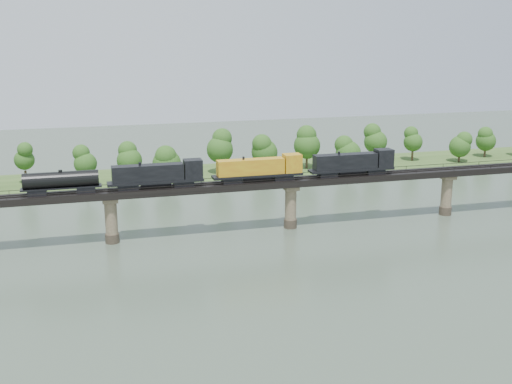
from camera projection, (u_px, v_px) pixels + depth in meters
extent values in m
plane|color=#394939|center=(341.00, 275.00, 119.19)|extent=(400.00, 400.00, 0.00)
cube|color=#355220|center=(235.00, 173.00, 198.36)|extent=(300.00, 24.00, 1.60)
cylinder|color=#473A2D|center=(112.00, 238.00, 136.72)|extent=(3.00, 3.00, 2.00)
cylinder|color=#857556|center=(111.00, 218.00, 135.59)|extent=(2.60, 2.60, 9.00)
cube|color=#857556|center=(110.00, 200.00, 134.59)|extent=(3.20, 3.20, 1.00)
cylinder|color=#473A2D|center=(290.00, 223.00, 146.95)|extent=(3.00, 3.00, 2.00)
cylinder|color=#857556|center=(291.00, 204.00, 145.82)|extent=(2.60, 2.60, 9.00)
cube|color=#857556|center=(291.00, 187.00, 144.82)|extent=(3.20, 3.20, 1.00)
cylinder|color=#473A2D|center=(445.00, 211.00, 157.18)|extent=(3.00, 3.00, 2.00)
cylinder|color=#857556|center=(447.00, 193.00, 156.06)|extent=(2.60, 2.60, 9.00)
cube|color=#857556|center=(448.00, 177.00, 155.05)|extent=(3.20, 3.20, 1.00)
cube|color=black|center=(291.00, 182.00, 144.51)|extent=(220.00, 5.00, 1.50)
cube|color=black|center=(292.00, 179.00, 143.60)|extent=(220.00, 0.12, 0.16)
cube|color=black|center=(290.00, 178.00, 145.00)|extent=(220.00, 0.12, 0.16)
cube|color=black|center=(294.00, 178.00, 141.91)|extent=(220.00, 0.10, 0.10)
cube|color=black|center=(288.00, 174.00, 146.39)|extent=(220.00, 0.10, 0.10)
cube|color=black|center=(294.00, 180.00, 141.99)|extent=(0.08, 0.08, 0.70)
cube|color=black|center=(288.00, 175.00, 146.47)|extent=(0.08, 0.08, 0.70)
cylinder|color=#382619|center=(26.00, 177.00, 181.34)|extent=(0.70, 0.70, 3.71)
sphere|color=#214C15|center=(24.00, 160.00, 180.10)|extent=(5.67, 5.67, 5.67)
sphere|color=#214C15|center=(23.00, 149.00, 179.33)|extent=(4.25, 4.25, 4.25)
cylinder|color=#382619|center=(87.00, 180.00, 178.24)|extent=(0.70, 0.70, 3.51)
sphere|color=#214C15|center=(85.00, 164.00, 177.07)|extent=(6.31, 6.31, 6.31)
sphere|color=#214C15|center=(85.00, 153.00, 176.34)|extent=(4.73, 4.73, 4.73)
cylinder|color=#382619|center=(130.00, 176.00, 183.74)|extent=(0.70, 0.70, 3.34)
sphere|color=#214C15|center=(129.00, 161.00, 182.62)|extent=(7.18, 7.18, 7.18)
sphere|color=#214C15|center=(129.00, 151.00, 181.92)|extent=(5.39, 5.39, 5.39)
cylinder|color=#382619|center=(167.00, 177.00, 183.91)|extent=(0.70, 0.70, 2.83)
sphere|color=#214C15|center=(167.00, 164.00, 182.96)|extent=(8.26, 8.26, 8.26)
sphere|color=#214C15|center=(166.00, 156.00, 182.37)|extent=(6.19, 6.19, 6.19)
cylinder|color=#382619|center=(220.00, 167.00, 194.20)|extent=(0.70, 0.70, 3.96)
sphere|color=#214C15|center=(220.00, 149.00, 192.88)|extent=(8.07, 8.07, 8.07)
sphere|color=#214C15|center=(220.00, 139.00, 192.05)|extent=(6.05, 6.05, 6.05)
cylinder|color=#382619|center=(264.00, 166.00, 196.33)|extent=(0.70, 0.70, 3.27)
sphere|color=#214C15|center=(264.00, 152.00, 195.23)|extent=(8.03, 8.03, 8.03)
sphere|color=#214C15|center=(265.00, 144.00, 194.55)|extent=(6.02, 6.02, 6.02)
cylinder|color=#382619|center=(307.00, 162.00, 200.95)|extent=(0.70, 0.70, 3.92)
sphere|color=#214C15|center=(307.00, 146.00, 199.64)|extent=(8.29, 8.29, 8.29)
sphere|color=#214C15|center=(307.00, 135.00, 198.82)|extent=(6.21, 6.21, 6.21)
cylinder|color=#382619|center=(348.00, 166.00, 197.36)|extent=(0.70, 0.70, 3.02)
sphere|color=#214C15|center=(348.00, 153.00, 196.35)|extent=(7.74, 7.74, 7.74)
sphere|color=#214C15|center=(349.00, 145.00, 195.72)|extent=(5.80, 5.80, 5.80)
cylinder|color=#382619|center=(375.00, 157.00, 208.75)|extent=(0.70, 0.70, 3.80)
sphere|color=#214C15|center=(376.00, 142.00, 207.48)|extent=(7.47, 7.47, 7.47)
sphere|color=#214C15|center=(376.00, 132.00, 206.68)|extent=(5.60, 5.60, 5.60)
cylinder|color=#382619|center=(412.00, 155.00, 212.51)|extent=(0.70, 0.70, 3.38)
sphere|color=#214C15|center=(413.00, 142.00, 211.38)|extent=(6.23, 6.23, 6.23)
sphere|color=#214C15|center=(414.00, 134.00, 210.67)|extent=(4.67, 4.67, 4.67)
cylinder|color=#382619|center=(459.00, 158.00, 210.65)|extent=(0.70, 0.70, 2.77)
sphere|color=#214C15|center=(460.00, 146.00, 209.72)|extent=(7.04, 7.04, 7.04)
sphere|color=#214C15|center=(460.00, 140.00, 209.14)|extent=(5.28, 5.28, 5.28)
cylinder|color=#382619|center=(485.00, 152.00, 218.86)|extent=(0.70, 0.70, 2.94)
sphere|color=#214C15|center=(486.00, 141.00, 217.88)|extent=(6.73, 6.73, 6.73)
sphere|color=#214C15|center=(486.00, 134.00, 217.26)|extent=(5.05, 5.05, 5.05)
cube|color=black|center=(375.00, 171.00, 149.43)|extent=(4.28, 2.57, 1.18)
cube|color=black|center=(327.00, 174.00, 146.42)|extent=(4.28, 2.57, 1.18)
cube|color=black|center=(351.00, 169.00, 147.74)|extent=(20.33, 3.21, 0.54)
cube|color=black|center=(345.00, 161.00, 146.83)|extent=(14.98, 2.89, 3.42)
cube|color=black|center=(384.00, 158.00, 149.21)|extent=(3.85, 3.21, 4.07)
cylinder|color=black|center=(351.00, 172.00, 147.88)|extent=(6.42, 1.50, 1.50)
cube|color=black|center=(283.00, 177.00, 143.68)|extent=(4.28, 2.57, 1.18)
cube|color=black|center=(232.00, 180.00, 140.67)|extent=(4.28, 2.57, 1.18)
cube|color=black|center=(258.00, 175.00, 141.99)|extent=(20.33, 3.21, 0.54)
cube|color=gold|center=(251.00, 167.00, 141.08)|extent=(14.98, 2.89, 3.42)
cube|color=gold|center=(292.00, 163.00, 143.46)|extent=(3.85, 3.21, 4.07)
cylinder|color=black|center=(258.00, 178.00, 142.14)|extent=(6.42, 1.50, 1.50)
cube|color=black|center=(183.00, 183.00, 137.93)|extent=(4.28, 2.57, 1.18)
cube|color=black|center=(128.00, 187.00, 134.92)|extent=(4.28, 2.57, 1.18)
cube|color=black|center=(156.00, 181.00, 136.24)|extent=(20.33, 3.21, 0.54)
cube|color=black|center=(148.00, 173.00, 135.33)|extent=(14.98, 2.89, 3.42)
cube|color=black|center=(193.00, 169.00, 137.72)|extent=(3.85, 3.21, 4.07)
cylinder|color=black|center=(156.00, 184.00, 136.39)|extent=(6.42, 1.50, 1.50)
cube|color=black|center=(86.00, 189.00, 132.73)|extent=(3.75, 2.35, 1.18)
cube|color=black|center=(37.00, 192.00, 130.27)|extent=(3.75, 2.35, 1.18)
cube|color=black|center=(62.00, 187.00, 131.33)|extent=(16.05, 2.57, 0.32)
cylinder|color=black|center=(61.00, 179.00, 130.90)|extent=(14.98, 3.21, 3.21)
cylinder|color=black|center=(60.00, 171.00, 130.47)|extent=(0.75, 0.75, 0.54)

